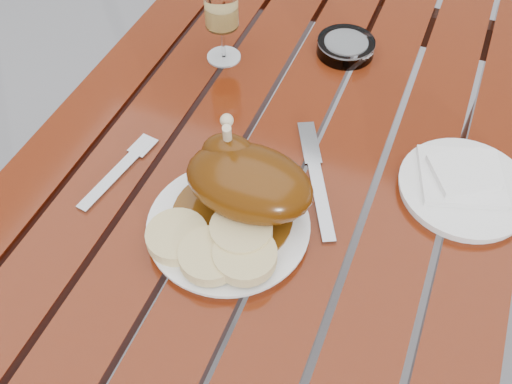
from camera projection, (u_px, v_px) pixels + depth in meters
ground at (270, 335)px, 1.55m from camera, size 60.00×60.00×0.00m
table at (273, 262)px, 1.26m from camera, size 0.80×1.20×0.75m
dinner_plate at (229, 226)px, 0.85m from camera, size 0.25×0.25×0.02m
roast_duck at (245, 180)px, 0.83m from camera, size 0.20×0.18×0.14m
bread_dumplings at (218, 244)px, 0.80m from camera, size 0.19×0.14×0.03m
wine_glass at (222, 24)px, 1.05m from camera, size 0.07×0.07×0.15m
side_plate at (464, 189)px, 0.90m from camera, size 0.23×0.23×0.02m
napkin at (461, 177)px, 0.89m from camera, size 0.16×0.15×0.01m
ashtray at (346, 47)px, 1.11m from camera, size 0.15×0.15×0.03m
fork at (115, 175)px, 0.92m from camera, size 0.04×0.17×0.01m
knife at (318, 187)px, 0.90m from camera, size 0.12×0.20×0.01m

